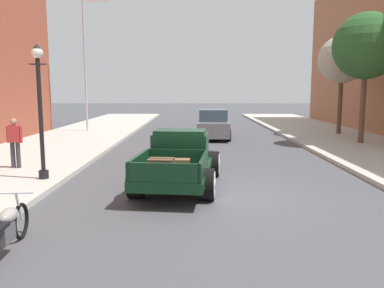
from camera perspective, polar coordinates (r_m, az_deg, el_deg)
The scene contains 9 objects.
ground_plane at distance 10.38m, azimuth 4.11°, elevation -7.21°, with size 140.00×140.00×0.00m, color #47474C.
hotrod_truck_dark_green at distance 11.17m, azimuth -1.76°, elevation -2.14°, with size 2.52×5.06×1.58m.
motorcycle_parked at distance 7.18m, azimuth -26.03°, elevation -11.32°, with size 0.62×2.12×0.93m.
car_background_grey at distance 21.83m, azimuth 3.14°, elevation 2.85°, with size 1.99×4.36×1.65m.
pedestrian_sidewalk_left at distance 14.01m, azimuth -24.76°, elevation 0.56°, with size 0.53×0.22×1.65m.
street_lamp_near at distance 11.86m, azimuth -21.59°, elevation 5.82°, with size 0.50×0.32×3.85m.
flagpole at distance 25.36m, azimuth -15.17°, elevation 14.63°, with size 1.74×0.16×9.16m.
street_tree_second at distance 20.60m, azimuth 24.39°, elevation 13.02°, with size 3.15×3.15×6.22m.
street_tree_third at distance 24.54m, azimuth 21.34°, elevation 11.50°, with size 2.76×2.76×5.71m.
Camera 1 is at (-0.68, -10.00, 2.72)m, focal length 36.05 mm.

